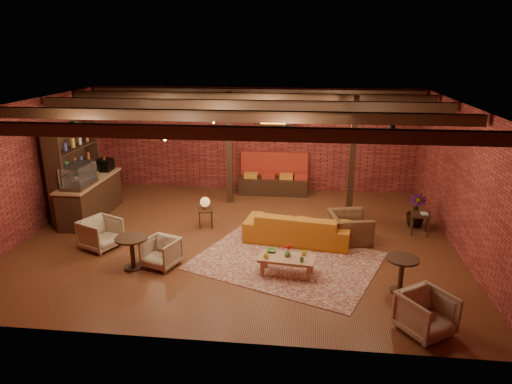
# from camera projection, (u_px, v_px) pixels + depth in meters

# --- Properties ---
(floor) EXTENTS (10.00, 10.00, 0.00)m
(floor) POSITION_uv_depth(u_px,v_px,m) (237.00, 238.00, 10.97)
(floor) COLOR #3D1B0F
(floor) RESTS_ON ground
(ceiling) EXTENTS (10.00, 8.00, 0.02)m
(ceiling) POSITION_uv_depth(u_px,v_px,m) (236.00, 104.00, 9.98)
(ceiling) COLOR black
(ceiling) RESTS_ON wall_back
(wall_back) EXTENTS (10.00, 0.02, 3.20)m
(wall_back) POSITION_uv_depth(u_px,v_px,m) (256.00, 140.00, 14.25)
(wall_back) COLOR maroon
(wall_back) RESTS_ON ground
(wall_front) EXTENTS (10.00, 0.02, 3.20)m
(wall_front) POSITION_uv_depth(u_px,v_px,m) (195.00, 248.00, 6.69)
(wall_front) COLOR maroon
(wall_front) RESTS_ON ground
(wall_left) EXTENTS (0.02, 8.00, 3.20)m
(wall_left) POSITION_uv_depth(u_px,v_px,m) (32.00, 168.00, 11.00)
(wall_left) COLOR maroon
(wall_left) RESTS_ON ground
(wall_right) EXTENTS (0.02, 8.00, 3.20)m
(wall_right) POSITION_uv_depth(u_px,v_px,m) (463.00, 181.00, 9.95)
(wall_right) COLOR maroon
(wall_right) RESTS_ON ground
(ceiling_beams) EXTENTS (9.80, 6.40, 0.22)m
(ceiling_beams) POSITION_uv_depth(u_px,v_px,m) (236.00, 109.00, 10.01)
(ceiling_beams) COLOR black
(ceiling_beams) RESTS_ON ceiling
(ceiling_pipe) EXTENTS (9.60, 0.12, 0.12)m
(ceiling_pipe) POSITION_uv_depth(u_px,v_px,m) (245.00, 110.00, 11.60)
(ceiling_pipe) COLOR black
(ceiling_pipe) RESTS_ON ceiling
(post_left) EXTENTS (0.16, 0.16, 3.20)m
(post_left) POSITION_uv_depth(u_px,v_px,m) (229.00, 149.00, 12.99)
(post_left) COLOR black
(post_left) RESTS_ON ground
(post_right) EXTENTS (0.16, 0.16, 3.20)m
(post_right) POSITION_uv_depth(u_px,v_px,m) (352.00, 157.00, 12.07)
(post_right) COLOR black
(post_right) RESTS_ON ground
(service_counter) EXTENTS (0.80, 2.50, 1.60)m
(service_counter) POSITION_uv_depth(u_px,v_px,m) (90.00, 188.00, 12.09)
(service_counter) COLOR black
(service_counter) RESTS_ON ground
(plant_counter) EXTENTS (0.35, 0.39, 0.30)m
(plant_counter) POSITION_uv_depth(u_px,v_px,m) (95.00, 171.00, 12.14)
(plant_counter) COLOR #337F33
(plant_counter) RESTS_ON service_counter
(shelving_hutch) EXTENTS (0.52, 2.00, 2.40)m
(shelving_hutch) POSITION_uv_depth(u_px,v_px,m) (76.00, 172.00, 12.11)
(shelving_hutch) COLOR black
(shelving_hutch) RESTS_ON ground
(banquette) EXTENTS (2.10, 0.70, 1.00)m
(banquette) POSITION_uv_depth(u_px,v_px,m) (273.00, 178.00, 14.10)
(banquette) COLOR #AA2A1C
(banquette) RESTS_ON ground
(service_sign) EXTENTS (0.86, 0.06, 0.30)m
(service_sign) POSITION_uv_depth(u_px,v_px,m) (273.00, 121.00, 13.11)
(service_sign) COLOR orange
(service_sign) RESTS_ON ceiling
(ceiling_spotlights) EXTENTS (6.40, 4.40, 0.28)m
(ceiling_spotlights) POSITION_uv_depth(u_px,v_px,m) (236.00, 119.00, 10.08)
(ceiling_spotlights) COLOR black
(ceiling_spotlights) RESTS_ON ceiling
(rug) EXTENTS (4.45, 3.97, 0.01)m
(rug) POSITION_uv_depth(u_px,v_px,m) (286.00, 261.00, 9.80)
(rug) COLOR maroon
(rug) RESTS_ON floor
(sofa) EXTENTS (2.56, 1.32, 0.71)m
(sofa) POSITION_uv_depth(u_px,v_px,m) (298.00, 227.00, 10.68)
(sofa) COLOR #A95C17
(sofa) RESTS_ON floor
(coffee_table) EXTENTS (1.18, 0.69, 0.63)m
(coffee_table) POSITION_uv_depth(u_px,v_px,m) (287.00, 259.00, 9.14)
(coffee_table) COLOR #A56E4D
(coffee_table) RESTS_ON floor
(side_table_lamp) EXTENTS (0.46, 0.46, 0.79)m
(side_table_lamp) POSITION_uv_depth(u_px,v_px,m) (205.00, 204.00, 11.47)
(side_table_lamp) COLOR black
(side_table_lamp) RESTS_ON floor
(round_table_left) EXTENTS (0.66, 0.66, 0.69)m
(round_table_left) POSITION_uv_depth(u_px,v_px,m) (132.00, 247.00, 9.36)
(round_table_left) COLOR black
(round_table_left) RESTS_ON floor
(armchair_a) EXTENTS (0.95, 0.97, 0.77)m
(armchair_a) POSITION_uv_depth(u_px,v_px,m) (101.00, 232.00, 10.32)
(armchair_a) COLOR beige
(armchair_a) RESTS_ON floor
(armchair_b) EXTENTS (0.83, 0.80, 0.67)m
(armchair_b) POSITION_uv_depth(u_px,v_px,m) (161.00, 251.00, 9.48)
(armchair_b) COLOR beige
(armchair_b) RESTS_ON floor
(armchair_right) EXTENTS (0.85, 1.13, 0.89)m
(armchair_right) POSITION_uv_depth(u_px,v_px,m) (350.00, 223.00, 10.70)
(armchair_right) COLOR brown
(armchair_right) RESTS_ON floor
(side_table_book) EXTENTS (0.52, 0.52, 0.53)m
(side_table_book) POSITION_uv_depth(u_px,v_px,m) (421.00, 215.00, 11.09)
(side_table_book) COLOR black
(side_table_book) RESTS_ON floor
(round_table_right) EXTENTS (0.60, 0.60, 0.70)m
(round_table_right) POSITION_uv_depth(u_px,v_px,m) (402.00, 269.00, 8.44)
(round_table_right) COLOR black
(round_table_right) RESTS_ON floor
(armchair_far) EXTENTS (1.01, 1.00, 0.77)m
(armchair_far) POSITION_uv_depth(u_px,v_px,m) (426.00, 312.00, 7.26)
(armchair_far) COLOR beige
(armchair_far) RESTS_ON floor
(plant_tall) EXTENTS (1.58, 1.58, 2.50)m
(plant_tall) POSITION_uv_depth(u_px,v_px,m) (420.00, 179.00, 11.30)
(plant_tall) COLOR #4C7F4C
(plant_tall) RESTS_ON floor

